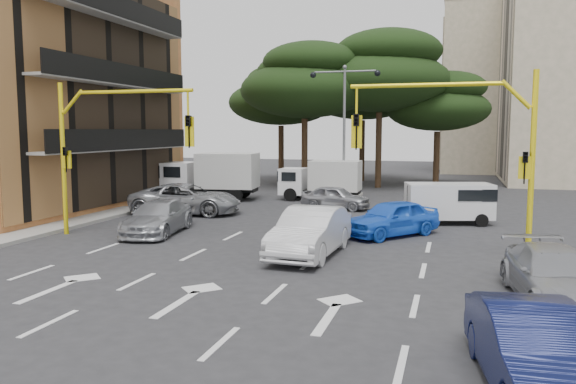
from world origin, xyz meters
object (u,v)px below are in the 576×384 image
object	(u,v)px
car_white_hatch	(310,232)
car_blue_compact	(391,218)
car_silver_parked	(555,276)
van_white	(449,203)
box_truck_a	(211,176)
signal_mast_right	(472,139)
signal_mast_left	(101,137)
box_truck_b	(321,180)
street_lamp_center	(344,108)
car_silver_cross_b	(336,197)
car_silver_wagon	(158,217)
car_navy_parked	(534,350)
car_silver_cross_a	(186,199)

from	to	relation	value
car_white_hatch	car_blue_compact	xyz separation A→B (m)	(2.21, 4.28, -0.09)
car_silver_parked	van_white	bearing A→B (deg)	95.20
car_blue_compact	box_truck_a	size ratio (longest dim) A/B	0.73
signal_mast_right	car_blue_compact	world-z (taller)	signal_mast_right
signal_mast_left	box_truck_b	size ratio (longest dim) A/B	1.25
street_lamp_center	car_silver_cross_b	bearing A→B (deg)	-85.11
car_silver_wagon	car_silver_cross_b	distance (m)	10.48
car_silver_wagon	car_silver_parked	xyz separation A→B (m)	(13.81, -5.44, 0.01)
car_silver_cross_b	box_truck_b	distance (m)	3.79
van_white	box_truck_b	size ratio (longest dim) A/B	0.76
street_lamp_center	car_silver_wagon	distance (m)	14.62
car_blue_compact	van_white	xyz separation A→B (m)	(2.12, 3.68, 0.21)
car_silver_cross_b	van_white	world-z (taller)	van_white
car_blue_compact	box_truck_b	world-z (taller)	box_truck_b
signal_mast_left	street_lamp_center	world-z (taller)	street_lamp_center
car_blue_compact	box_truck_a	distance (m)	14.55
signal_mast_left	car_silver_parked	distance (m)	16.40
car_silver_parked	box_truck_a	world-z (taller)	box_truck_a
car_silver_wagon	car_silver_cross_b	world-z (taller)	car_silver_wagon
car_white_hatch	car_silver_cross_b	bearing A→B (deg)	100.05
car_blue_compact	car_silver_wagon	xyz separation A→B (m)	(-9.10, -2.14, -0.06)
car_navy_parked	box_truck_b	bearing A→B (deg)	102.31
car_silver_wagon	box_truck_b	world-z (taller)	box_truck_b
signal_mast_left	car_silver_parked	bearing A→B (deg)	-15.42
car_silver_cross_a	box_truck_a	distance (m)	5.87
signal_mast_left	box_truck_a	xyz separation A→B (m)	(-0.85, 12.01, -2.48)
car_navy_parked	car_silver_wagon	bearing A→B (deg)	131.29
signal_mast_left	car_silver_cross_a	size ratio (longest dim) A/B	1.10
street_lamp_center	car_navy_parked	bearing A→B (deg)	-72.06
car_white_hatch	box_truck_a	distance (m)	16.06
car_silver_cross_b	box_truck_b	world-z (taller)	box_truck_b
car_silver_wagon	car_silver_cross_a	bearing A→B (deg)	96.58
car_navy_parked	box_truck_a	distance (m)	26.35
signal_mast_right	car_blue_compact	distance (m)	5.38
box_truck_a	box_truck_b	distance (m)	6.56
signal_mast_left	car_silver_wagon	xyz separation A→B (m)	(1.69, 1.17, -3.23)
car_silver_cross_b	car_navy_parked	size ratio (longest dim) A/B	0.87
street_lamp_center	car_blue_compact	xyz separation A→B (m)	(3.98, -10.70, -4.72)
car_silver_cross_a	signal_mast_right	bearing A→B (deg)	-122.37
car_silver_parked	box_truck_b	world-z (taller)	box_truck_b
car_silver_parked	box_truck_b	bearing A→B (deg)	111.49
car_white_hatch	car_silver_cross_b	world-z (taller)	car_white_hatch
car_silver_cross_b	car_navy_parked	distance (m)	20.90
car_silver_wagon	box_truck_a	xyz separation A→B (m)	(-2.54, 10.84, 0.74)
street_lamp_center	car_blue_compact	size ratio (longest dim) A/B	1.86
street_lamp_center	signal_mast_left	bearing A→B (deg)	-115.91
car_white_hatch	car_silver_wagon	distance (m)	7.22
signal_mast_left	car_silver_parked	world-z (taller)	signal_mast_left
street_lamp_center	car_silver_cross_b	xyz separation A→B (m)	(0.33, -3.88, -4.80)
signal_mast_right	street_lamp_center	xyz separation A→B (m)	(-6.80, 14.01, 1.54)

